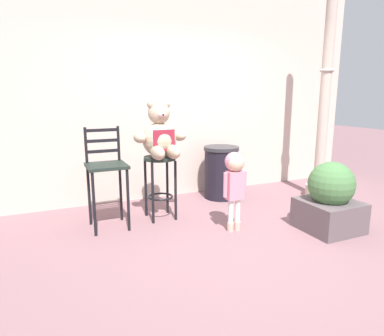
% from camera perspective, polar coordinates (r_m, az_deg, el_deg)
% --- Properties ---
extents(ground_plane, '(24.00, 24.00, 0.00)m').
position_cam_1_polar(ground_plane, '(3.74, 8.41, -11.71)').
color(ground_plane, '#825C62').
extents(building_wall, '(6.25, 0.30, 3.16)m').
position_cam_1_polar(building_wall, '(5.22, -3.23, 12.93)').
color(building_wall, beige).
rests_on(building_wall, ground_plane).
extents(bar_stool_with_teddy, '(0.38, 0.38, 0.77)m').
position_cam_1_polar(bar_stool_with_teddy, '(4.19, -5.32, -1.10)').
color(bar_stool_with_teddy, '#1E2923').
rests_on(bar_stool_with_teddy, ground_plane).
extents(teddy_bear, '(0.63, 0.57, 0.67)m').
position_cam_1_polar(teddy_bear, '(4.07, -5.30, 5.26)').
color(teddy_bear, tan).
rests_on(teddy_bear, bar_stool_with_teddy).
extents(child_walking, '(0.28, 0.23, 0.89)m').
position_cam_1_polar(child_walking, '(3.77, 7.11, -1.07)').
color(child_walking, '#DEA898').
rests_on(child_walking, ground_plane).
extents(trash_bin, '(0.51, 0.51, 0.77)m').
position_cam_1_polar(trash_bin, '(5.07, 4.83, -0.68)').
color(trash_bin, black).
rests_on(trash_bin, ground_plane).
extents(lamppost, '(0.35, 0.35, 3.18)m').
position_cam_1_polar(lamppost, '(5.32, 21.03, 8.96)').
color(lamppost, '#B1AA93').
rests_on(lamppost, ground_plane).
extents(bar_chair_empty, '(0.43, 0.43, 1.15)m').
position_cam_1_polar(bar_chair_empty, '(3.97, -14.04, -0.38)').
color(bar_chair_empty, '#1E2923').
rests_on(bar_chair_empty, ground_plane).
extents(planter_with_shrub, '(0.60, 0.60, 0.78)m').
position_cam_1_polar(planter_with_shrub, '(4.14, 21.93, -4.86)').
color(planter_with_shrub, '#594D51').
rests_on(planter_with_shrub, ground_plane).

